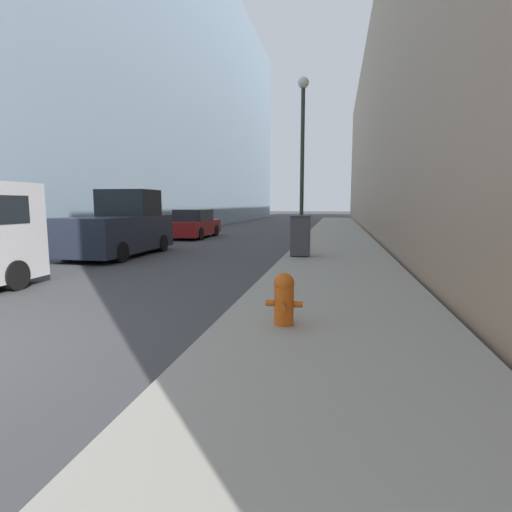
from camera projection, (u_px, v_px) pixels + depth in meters
The scene contains 8 objects.
sidewalk_right at pixel (337, 238), 20.66m from camera, with size 3.43×60.00×0.14m.
building_left_glass at pixel (127, 82), 30.15m from camera, with size 12.00×60.00×21.90m.
building_right_stone at pixel (462, 122), 25.99m from camera, with size 12.00×60.00×14.29m.
fire_hydrant at pixel (284, 298), 5.52m from camera, with size 0.51×0.40×0.73m.
trash_bin at pixel (300, 235), 12.80m from camera, with size 0.61×0.63×1.31m.
lamppost at pixel (302, 149), 14.89m from camera, with size 0.41×0.41×6.28m.
pickup_truck at pixel (120, 228), 14.09m from camera, with size 2.13×4.82×2.33m.
parked_sedan_near at pixel (194, 225), 21.54m from camera, with size 1.81×4.37×1.52m.
Camera 1 is at (5.17, -3.04, 1.81)m, focal length 28.00 mm.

